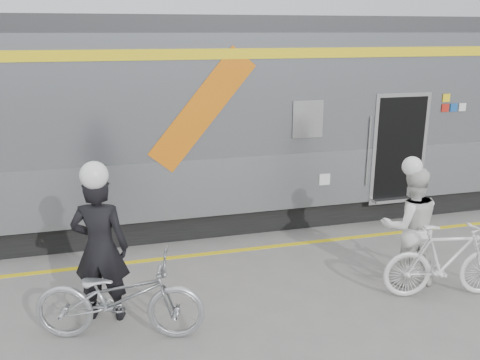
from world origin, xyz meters
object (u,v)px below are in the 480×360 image
object	(u,v)px
bicycle_right	(446,261)
woman	(410,226)
bicycle_left	(120,297)
man	(100,248)

from	to	relation	value
bicycle_right	woman	bearing A→B (deg)	39.60
bicycle_right	bicycle_left	bearing A→B (deg)	99.05
man	bicycle_right	bearing A→B (deg)	-173.36
man	bicycle_right	distance (m)	4.98
bicycle_left	man	bearing A→B (deg)	34.85
man	bicycle_left	distance (m)	0.75
woman	bicycle_right	size ratio (longest dim) A/B	0.99
man	woman	bearing A→B (deg)	-167.12
bicycle_left	woman	xyz separation A→B (m)	(4.41, 0.39, 0.37)
woman	man	bearing A→B (deg)	9.01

